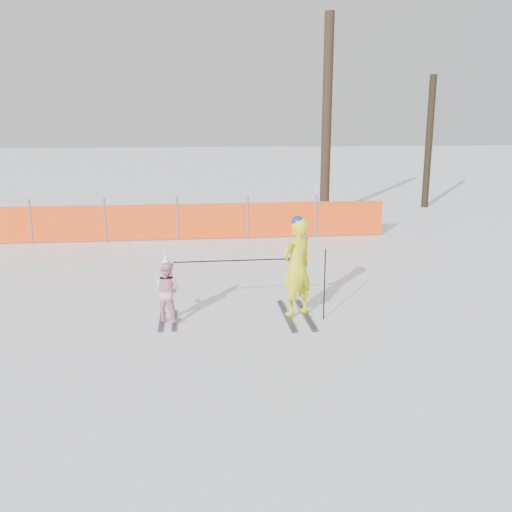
{
  "coord_description": "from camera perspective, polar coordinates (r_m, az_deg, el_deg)",
  "views": [
    {
      "loc": [
        -1.12,
        -9.34,
        3.41
      ],
      "look_at": [
        0.0,
        0.5,
        1.0
      ],
      "focal_mm": 40.0,
      "sensor_mm": 36.0,
      "label": 1
    }
  ],
  "objects": [
    {
      "name": "ski_poles",
      "position": [
        9.71,
        1.22,
        -1.4
      ],
      "size": [
        2.57,
        0.22,
        1.25
      ],
      "color": "black",
      "rests_on": "ground"
    },
    {
      "name": "adult",
      "position": [
        9.87,
        4.1,
        -1.13
      ],
      "size": [
        0.75,
        1.61,
        1.8
      ],
      "color": "black",
      "rests_on": "ground"
    },
    {
      "name": "safety_fence",
      "position": [
        16.49,
        -15.16,
        3.23
      ],
      "size": [
        16.0,
        0.06,
        1.25
      ],
      "color": "#595960",
      "rests_on": "ground"
    },
    {
      "name": "ground",
      "position": [
        10.0,
        0.32,
        -6.25
      ],
      "size": [
        120.0,
        120.0,
        0.0
      ],
      "primitive_type": "plane",
      "color": "white",
      "rests_on": "ground"
    },
    {
      "name": "tree_trunks",
      "position": [
        21.11,
        10.49,
        12.68
      ],
      "size": [
        4.69,
        1.87,
        6.83
      ],
      "color": "#2F1F15",
      "rests_on": "ground"
    },
    {
      "name": "child",
      "position": [
        9.79,
        -8.91,
        -3.44
      ],
      "size": [
        0.63,
        1.01,
        1.22
      ],
      "color": "black",
      "rests_on": "ground"
    }
  ]
}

